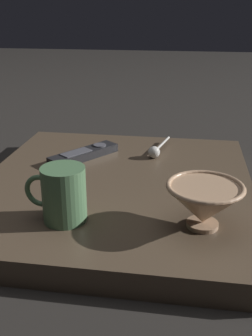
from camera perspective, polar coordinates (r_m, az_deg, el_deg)
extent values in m
plane|color=black|center=(0.87, -1.45, -4.56)|extent=(6.00, 6.00, 0.00)
cube|color=#4C3D2D|center=(0.86, -1.47, -3.17)|extent=(0.57, 0.62, 0.05)
cylinder|color=tan|center=(0.69, 10.82, -7.87)|extent=(0.05, 0.05, 0.01)
cone|color=tan|center=(0.67, 11.04, -5.16)|extent=(0.13, 0.13, 0.07)
torus|color=tan|center=(0.66, 11.25, -2.62)|extent=(0.13, 0.13, 0.01)
cylinder|color=#4C724C|center=(0.68, -8.81, -3.73)|extent=(0.07, 0.07, 0.10)
torus|color=#4C724C|center=(0.70, -12.03, -3.21)|extent=(0.06, 0.01, 0.06)
cylinder|color=silver|center=(1.03, 5.19, 3.44)|extent=(0.03, 0.11, 0.01)
sphere|color=silver|center=(0.97, 4.01, 2.27)|extent=(0.03, 0.03, 0.03)
cube|color=black|center=(0.97, -6.02, 1.96)|extent=(0.15, 0.17, 0.02)
cylinder|color=#4C4C54|center=(1.00, -3.77, 3.28)|extent=(0.03, 0.03, 0.00)
cube|color=#4C4C54|center=(0.95, -7.13, 2.22)|extent=(0.07, 0.08, 0.00)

